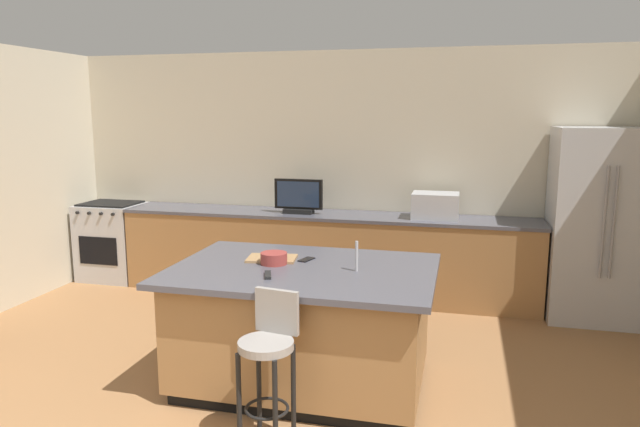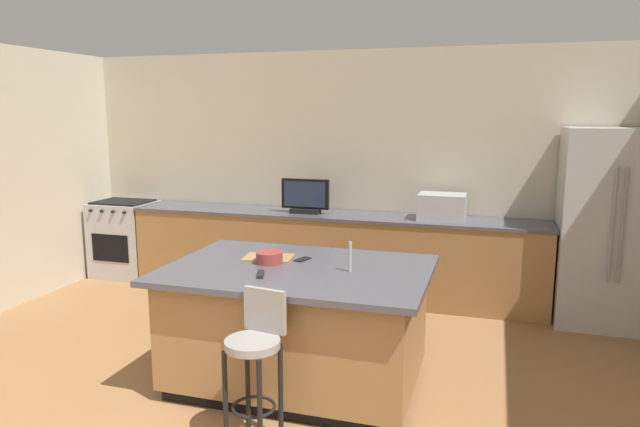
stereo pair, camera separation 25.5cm
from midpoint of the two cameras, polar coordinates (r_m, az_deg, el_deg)
wall_back at (r=6.62m, az=3.91°, el=4.14°), size 6.87×0.12×2.71m
counter_back at (r=6.43m, az=2.23°, el=-4.07°), size 4.62×0.62×0.93m
kitchen_island at (r=4.38m, az=-0.50°, el=-10.97°), size 1.92×1.34×0.91m
refrigerator at (r=6.18m, az=27.77°, el=-1.27°), size 0.90×0.78×1.89m
range_oven at (r=7.55m, az=-17.83°, el=-2.38°), size 0.71×0.63×0.95m
microwave at (r=6.12m, az=13.16°, el=0.66°), size 0.48×0.36×0.27m
tv_monitor at (r=6.34m, az=-0.32°, el=1.60°), size 0.54×0.16×0.38m
sink_faucet_back at (r=6.46m, az=0.92°, el=1.27°), size 0.02×0.02×0.24m
sink_faucet_island at (r=4.11m, az=4.79°, el=-4.29°), size 0.02×0.02×0.22m
bar_stool_center at (r=3.63m, az=-4.34°, el=-13.74°), size 0.34×0.36×0.95m
fruit_bowl at (r=4.34m, az=-3.36°, el=-4.40°), size 0.20×0.20×0.09m
cell_phone at (r=4.44m, az=-0.09°, el=-4.57°), size 0.11×0.16×0.01m
tv_remote at (r=4.03m, az=-4.11°, el=-6.03°), size 0.10×0.17×0.02m
cutting_board at (r=4.48m, az=-3.51°, el=-4.41°), size 0.40×0.31×0.02m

